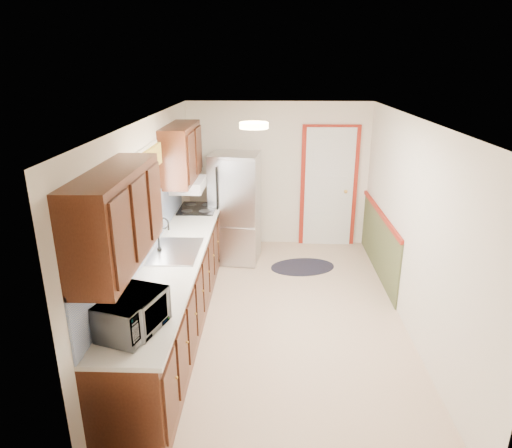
{
  "coord_description": "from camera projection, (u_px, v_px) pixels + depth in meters",
  "views": [
    {
      "loc": [
        -0.12,
        -4.95,
        2.96
      ],
      "look_at": [
        -0.29,
        0.18,
        1.15
      ],
      "focal_mm": 32.0,
      "sensor_mm": 36.0,
      "label": 1
    }
  ],
  "objects": [
    {
      "name": "room_shell",
      "position": [
        281.0,
        225.0,
        5.25
      ],
      "size": [
        3.2,
        5.2,
        2.52
      ],
      "color": "#D0B193",
      "rests_on": "ground"
    },
    {
      "name": "refrigerator",
      "position": [
        235.0,
        208.0,
        7.04
      ],
      "size": [
        0.78,
        0.75,
        1.7
      ],
      "rotation": [
        0.0,
        0.0,
        -0.12
      ],
      "color": "#B7B7BC",
      "rests_on": "ground"
    },
    {
      "name": "cooktop",
      "position": [
        198.0,
        208.0,
        6.69
      ],
      "size": [
        0.53,
        0.63,
        0.02
      ],
      "primitive_type": "cube",
      "color": "black",
      "rests_on": "kitchen_run"
    },
    {
      "name": "rug",
      "position": [
        303.0,
        267.0,
        7.01
      ],
      "size": [
        1.09,
        0.81,
        0.01
      ],
      "primitive_type": "ellipsoid",
      "rotation": [
        0.0,
        0.0,
        0.2
      ],
      "color": "black",
      "rests_on": "ground"
    },
    {
      "name": "back_wall_trim",
      "position": [
        339.0,
        198.0,
        7.41
      ],
      "size": [
        1.12,
        2.3,
        2.08
      ],
      "color": "maroon",
      "rests_on": "ground"
    },
    {
      "name": "microwave",
      "position": [
        132.0,
        310.0,
        3.59
      ],
      "size": [
        0.46,
        0.62,
        0.38
      ],
      "primitive_type": "imported",
      "rotation": [
        0.0,
        0.0,
        1.26
      ],
      "color": "white",
      "rests_on": "kitchen_run"
    },
    {
      "name": "ceiling_fixture",
      "position": [
        254.0,
        125.0,
        4.69
      ],
      "size": [
        0.3,
        0.3,
        0.06
      ],
      "primitive_type": "cylinder",
      "color": "#FFD88C",
      "rests_on": "room_shell"
    },
    {
      "name": "kitchen_run",
      "position": [
        171.0,
        265.0,
        5.15
      ],
      "size": [
        0.63,
        4.0,
        2.2
      ],
      "color": "#3A190D",
      "rests_on": "ground"
    }
  ]
}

